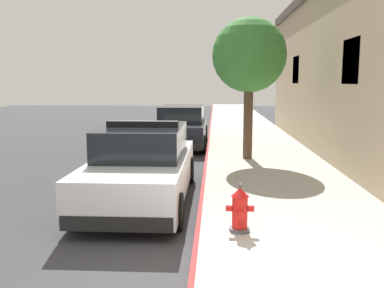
{
  "coord_description": "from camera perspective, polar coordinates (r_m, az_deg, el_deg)",
  "views": [
    {
      "loc": [
        0.22,
        -4.82,
        2.47
      ],
      "look_at": [
        -0.33,
        5.21,
        1.0
      ],
      "focal_mm": 39.52,
      "sensor_mm": 36.0,
      "label": 1
    }
  ],
  "objects": [
    {
      "name": "curb_painted_edge",
      "position": [
        15.02,
        2.12,
        -0.84
      ],
      "size": [
        0.08,
        60.0,
        0.16
      ],
      "primitive_type": "cube",
      "color": "maroon",
      "rests_on": "ground"
    },
    {
      "name": "police_cruiser",
      "position": [
        8.88,
        -6.66,
        -2.95
      ],
      "size": [
        1.94,
        4.84,
        1.68
      ],
      "color": "white",
      "rests_on": "ground"
    },
    {
      "name": "parked_car_silver_ahead",
      "position": [
        16.54,
        -1.41,
        2.32
      ],
      "size": [
        1.94,
        4.84,
        1.56
      ],
      "color": "black",
      "rests_on": "ground"
    },
    {
      "name": "sidewalk_pavement",
      "position": [
        15.09,
        8.91,
        -0.89
      ],
      "size": [
        3.49,
        60.0,
        0.16
      ],
      "primitive_type": "cube",
      "color": "#ADA89E",
      "rests_on": "ground"
    },
    {
      "name": "fire_hydrant",
      "position": [
        6.67,
        6.48,
        -8.8
      ],
      "size": [
        0.44,
        0.4,
        0.76
      ],
      "color": "#4C4C51",
      "rests_on": "sidewalk_pavement"
    },
    {
      "name": "street_tree",
      "position": [
        12.9,
        7.74,
        11.66
      ],
      "size": [
        2.21,
        2.21,
        4.21
      ],
      "color": "brown",
      "rests_on": "sidewalk_pavement"
    },
    {
      "name": "ground_plane",
      "position": [
        15.7,
        -13.47,
        -1.33
      ],
      "size": [
        34.7,
        60.0,
        0.2
      ],
      "primitive_type": "cube",
      "color": "#353538"
    }
  ]
}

